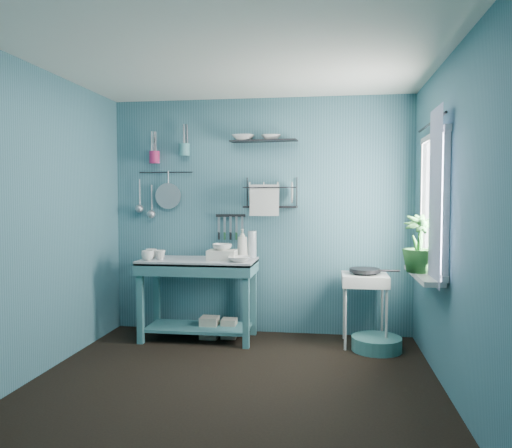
# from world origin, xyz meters

# --- Properties ---
(floor) EXTENTS (3.20, 3.20, 0.00)m
(floor) POSITION_xyz_m (0.00, 0.00, 0.00)
(floor) COLOR black
(floor) RESTS_ON ground
(ceiling) EXTENTS (3.20, 3.20, 0.00)m
(ceiling) POSITION_xyz_m (0.00, 0.00, 2.50)
(ceiling) COLOR silver
(ceiling) RESTS_ON ground
(wall_back) EXTENTS (3.20, 0.00, 3.20)m
(wall_back) POSITION_xyz_m (0.00, 1.50, 1.25)
(wall_back) COLOR #376471
(wall_back) RESTS_ON ground
(wall_front) EXTENTS (3.20, 0.00, 3.20)m
(wall_front) POSITION_xyz_m (0.00, -1.50, 1.25)
(wall_front) COLOR #376471
(wall_front) RESTS_ON ground
(wall_left) EXTENTS (0.00, 3.00, 3.00)m
(wall_left) POSITION_xyz_m (-1.60, 0.00, 1.25)
(wall_left) COLOR #376471
(wall_left) RESTS_ON ground
(wall_right) EXTENTS (0.00, 3.00, 3.00)m
(wall_right) POSITION_xyz_m (1.60, 0.00, 1.25)
(wall_right) COLOR #376471
(wall_right) RESTS_ON ground
(work_counter) EXTENTS (1.17, 0.60, 0.82)m
(work_counter) POSITION_xyz_m (-0.58, 1.13, 0.41)
(work_counter) COLOR #366D73
(work_counter) RESTS_ON floor
(mug_left) EXTENTS (0.12, 0.12, 0.10)m
(mug_left) POSITION_xyz_m (-1.06, 0.97, 0.87)
(mug_left) COLOR silver
(mug_left) RESTS_ON work_counter
(mug_mid) EXTENTS (0.14, 0.14, 0.09)m
(mug_mid) POSITION_xyz_m (-0.96, 1.07, 0.87)
(mug_mid) COLOR silver
(mug_mid) RESTS_ON work_counter
(mug_right) EXTENTS (0.17, 0.17, 0.10)m
(mug_right) POSITION_xyz_m (-1.08, 1.13, 0.87)
(mug_right) COLOR silver
(mug_right) RESTS_ON work_counter
(wash_tub) EXTENTS (0.28, 0.22, 0.10)m
(wash_tub) POSITION_xyz_m (-0.33, 1.11, 0.87)
(wash_tub) COLOR beige
(wash_tub) RESTS_ON work_counter
(tub_bowl) EXTENTS (0.19, 0.19, 0.06)m
(tub_bowl) POSITION_xyz_m (-0.33, 1.11, 0.95)
(tub_bowl) COLOR silver
(tub_bowl) RESTS_ON wash_tub
(soap_bottle) EXTENTS (0.11, 0.12, 0.30)m
(soap_bottle) POSITION_xyz_m (-0.16, 1.33, 0.97)
(soap_bottle) COLOR beige
(soap_bottle) RESTS_ON work_counter
(water_bottle) EXTENTS (0.09, 0.09, 0.28)m
(water_bottle) POSITION_xyz_m (-0.06, 1.35, 0.96)
(water_bottle) COLOR #A8B5BC
(water_bottle) RESTS_ON work_counter
(counter_bowl) EXTENTS (0.22, 0.22, 0.05)m
(counter_bowl) POSITION_xyz_m (-0.13, 0.98, 0.85)
(counter_bowl) COLOR silver
(counter_bowl) RESTS_ON work_counter
(hotplate_stand) EXTENTS (0.47, 0.47, 0.70)m
(hotplate_stand) POSITION_xyz_m (1.08, 1.15, 0.35)
(hotplate_stand) COLOR silver
(hotplate_stand) RESTS_ON floor
(frying_pan) EXTENTS (0.30, 0.30, 0.03)m
(frying_pan) POSITION_xyz_m (1.08, 1.15, 0.74)
(frying_pan) COLOR black
(frying_pan) RESTS_ON hotplate_stand
(knife_strip) EXTENTS (0.32, 0.04, 0.03)m
(knife_strip) POSITION_xyz_m (-0.32, 1.47, 1.26)
(knife_strip) COLOR black
(knife_strip) RESTS_ON wall_back
(dish_rack) EXTENTS (0.58, 0.31, 0.32)m
(dish_rack) POSITION_xyz_m (0.13, 1.37, 1.50)
(dish_rack) COLOR black
(dish_rack) RESTS_ON wall_back
(upper_shelf) EXTENTS (0.71, 0.24, 0.01)m
(upper_shelf) POSITION_xyz_m (0.05, 1.40, 2.04)
(upper_shelf) COLOR black
(upper_shelf) RESTS_ON wall_back
(shelf_bowl_left) EXTENTS (0.25, 0.25, 0.06)m
(shelf_bowl_left) POSITION_xyz_m (-0.16, 1.40, 2.01)
(shelf_bowl_left) COLOR silver
(shelf_bowl_left) RESTS_ON upper_shelf
(shelf_bowl_right) EXTENTS (0.23, 0.23, 0.05)m
(shelf_bowl_right) POSITION_xyz_m (0.13, 1.40, 2.01)
(shelf_bowl_right) COLOR silver
(shelf_bowl_right) RESTS_ON upper_shelf
(utensil_cup_magenta) EXTENTS (0.11, 0.11, 0.13)m
(utensil_cup_magenta) POSITION_xyz_m (-1.14, 1.42, 1.89)
(utensil_cup_magenta) COLOR #B32157
(utensil_cup_magenta) RESTS_ON wall_back
(utensil_cup_teal) EXTENTS (0.11, 0.11, 0.13)m
(utensil_cup_teal) POSITION_xyz_m (-0.81, 1.42, 1.96)
(utensil_cup_teal) COLOR teal
(utensil_cup_teal) RESTS_ON wall_back
(colander) EXTENTS (0.28, 0.03, 0.28)m
(colander) POSITION_xyz_m (-1.00, 1.45, 1.47)
(colander) COLOR #A6A8AE
(colander) RESTS_ON wall_back
(ladle_outer) EXTENTS (0.01, 0.01, 0.30)m
(ladle_outer) POSITION_xyz_m (-1.33, 1.46, 1.50)
(ladle_outer) COLOR #A6A8AE
(ladle_outer) RESTS_ON wall_back
(ladle_inner) EXTENTS (0.01, 0.01, 0.30)m
(ladle_inner) POSITION_xyz_m (-1.19, 1.46, 1.44)
(ladle_inner) COLOR #A6A8AE
(ladle_inner) RESTS_ON wall_back
(hook_rail) EXTENTS (0.60, 0.01, 0.01)m
(hook_rail) POSITION_xyz_m (-1.03, 1.47, 1.72)
(hook_rail) COLOR black
(hook_rail) RESTS_ON wall_back
(window_glass) EXTENTS (0.00, 1.10, 1.10)m
(window_glass) POSITION_xyz_m (1.59, 0.45, 1.40)
(window_glass) COLOR white
(window_glass) RESTS_ON wall_right
(windowsill) EXTENTS (0.16, 0.95, 0.04)m
(windowsill) POSITION_xyz_m (1.50, 0.45, 0.81)
(windowsill) COLOR silver
(windowsill) RESTS_ON wall_right
(curtain) EXTENTS (0.00, 1.35, 1.35)m
(curtain) POSITION_xyz_m (1.52, 0.15, 1.45)
(curtain) COLOR silver
(curtain) RESTS_ON wall_right
(curtain_rod) EXTENTS (0.02, 1.05, 0.02)m
(curtain_rod) POSITION_xyz_m (1.54, 0.45, 2.05)
(curtain_rod) COLOR black
(curtain_rod) RESTS_ON wall_right
(potted_plant) EXTENTS (0.29, 0.29, 0.48)m
(potted_plant) POSITION_xyz_m (1.46, 0.46, 1.07)
(potted_plant) COLOR #2A692B
(potted_plant) RESTS_ON windowsill
(storage_tin_large) EXTENTS (0.18, 0.18, 0.22)m
(storage_tin_large) POSITION_xyz_m (-0.48, 1.18, 0.11)
(storage_tin_large) COLOR gray
(storage_tin_large) RESTS_ON floor
(storage_tin_small) EXTENTS (0.15, 0.15, 0.20)m
(storage_tin_small) POSITION_xyz_m (-0.28, 1.21, 0.10)
(storage_tin_small) COLOR gray
(storage_tin_small) RESTS_ON floor
(floor_basin) EXTENTS (0.47, 0.47, 0.13)m
(floor_basin) POSITION_xyz_m (1.18, 0.99, 0.07)
(floor_basin) COLOR teal
(floor_basin) RESTS_ON floor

